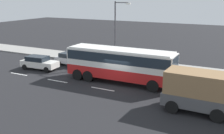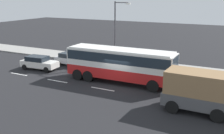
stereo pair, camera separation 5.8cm
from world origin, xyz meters
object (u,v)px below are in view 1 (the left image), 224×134
(car_silver_hatch, at_px, (73,59))
(street_lamp, at_px, (117,29))
(coach_bus, at_px, (120,62))
(cargo_truck, at_px, (221,94))
(pedestrian_near_curb, at_px, (138,58))
(car_white_minivan, at_px, (39,62))

(car_silver_hatch, relative_size, street_lamp, 0.60)
(coach_bus, relative_size, car_silver_hatch, 2.39)
(cargo_truck, bearing_deg, pedestrian_near_curb, 136.07)
(car_silver_hatch, height_order, street_lamp, street_lamp)
(street_lamp, bearing_deg, coach_bus, -60.44)
(cargo_truck, distance_m, car_silver_hatch, 18.63)
(coach_bus, relative_size, street_lamp, 1.44)
(car_white_minivan, bearing_deg, pedestrian_near_curb, 29.79)
(coach_bus, height_order, pedestrian_near_curb, coach_bus)
(cargo_truck, bearing_deg, street_lamp, 144.95)
(street_lamp, bearing_deg, car_silver_hatch, -154.20)
(coach_bus, distance_m, car_white_minivan, 10.35)
(street_lamp, bearing_deg, cargo_truck, -35.81)
(car_silver_hatch, bearing_deg, pedestrian_near_curb, 27.20)
(coach_bus, xyz_separation_m, pedestrian_near_curb, (-0.81, 6.58, -1.04))
(coach_bus, distance_m, cargo_truck, 10.15)
(car_white_minivan, xyz_separation_m, street_lamp, (7.16, 5.45, 3.60))
(cargo_truck, xyz_separation_m, car_silver_hatch, (-17.32, 6.80, -0.81))
(car_silver_hatch, distance_m, car_white_minivan, 3.99)
(car_silver_hatch, height_order, pedestrian_near_curb, pedestrian_near_curb)
(coach_bus, xyz_separation_m, cargo_truck, (9.48, -3.59, -0.44))
(cargo_truck, height_order, car_white_minivan, cargo_truck)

